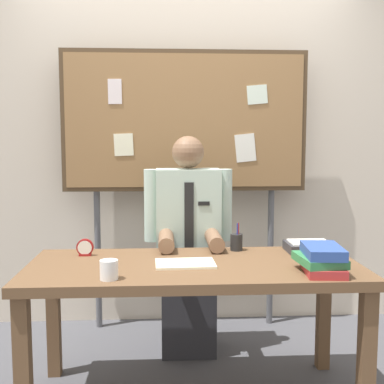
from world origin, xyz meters
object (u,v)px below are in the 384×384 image
at_px(person, 188,254).
at_px(book_stack, 322,259).
at_px(desk_clock, 85,248).
at_px(open_notebook, 185,264).
at_px(paper_tray, 309,247).
at_px(desk, 194,280).
at_px(bulletin_board, 185,125).
at_px(coffee_mug, 109,270).
at_px(pen_holder, 236,242).

relative_size(person, book_stack, 4.75).
bearing_deg(desk_clock, person, 33.07).
bearing_deg(book_stack, open_notebook, 163.74).
bearing_deg(paper_tray, open_notebook, -160.71).
xyz_separation_m(desk, open_notebook, (-0.05, -0.02, 0.09)).
xyz_separation_m(bulletin_board, open_notebook, (-0.05, -1.03, -0.73)).
relative_size(bulletin_board, book_stack, 6.80).
bearing_deg(book_stack, coffee_mug, -176.89).
xyz_separation_m(desk, desk_clock, (-0.58, 0.21, 0.13)).
height_order(desk, coffee_mug, coffee_mug).
xyz_separation_m(open_notebook, desk_clock, (-0.54, 0.23, 0.04)).
distance_m(open_notebook, desk_clock, 0.59).
height_order(open_notebook, pen_holder, pen_holder).
relative_size(person, open_notebook, 4.61).
height_order(desk_clock, pen_holder, pen_holder).
relative_size(person, coffee_mug, 15.43).
relative_size(bulletin_board, desk_clock, 21.35).
relative_size(person, pen_holder, 8.65).
xyz_separation_m(bulletin_board, desk_clock, (-0.58, -0.80, -0.69)).
relative_size(desk, coffee_mug, 18.96).
xyz_separation_m(book_stack, desk_clock, (-1.18, 0.41, -0.02)).
bearing_deg(desk, desk_clock, 160.56).
relative_size(coffee_mug, pen_holder, 0.56).
distance_m(desk, pen_holder, 0.41).
relative_size(desk_clock, paper_tray, 0.36).
bearing_deg(person, book_stack, -53.07).
relative_size(bulletin_board, pen_holder, 12.37).
xyz_separation_m(desk_clock, coffee_mug, (0.18, -0.47, 0.00)).
xyz_separation_m(person, coffee_mug, (-0.40, -0.85, 0.13)).
bearing_deg(book_stack, pen_holder, 124.27).
bearing_deg(coffee_mug, person, 64.56).
xyz_separation_m(coffee_mug, pen_holder, (0.67, 0.55, 0.00)).
bearing_deg(person, paper_tray, -28.01).
xyz_separation_m(person, open_notebook, (-0.05, -0.61, 0.09)).
bearing_deg(person, open_notebook, -94.36).
height_order(book_stack, open_notebook, book_stack).
distance_m(coffee_mug, pen_holder, 0.86).
bearing_deg(bulletin_board, open_notebook, -92.59).
height_order(desk_clock, coffee_mug, desk_clock).
bearing_deg(book_stack, bulletin_board, 116.19).
xyz_separation_m(open_notebook, pen_holder, (0.31, 0.31, 0.04)).
xyz_separation_m(book_stack, coffee_mug, (-1.00, -0.05, -0.02)).
bearing_deg(desk_clock, open_notebook, -22.80).
xyz_separation_m(person, paper_tray, (0.67, -0.36, 0.11)).
bearing_deg(person, bulletin_board, 89.99).
distance_m(book_stack, pen_holder, 0.60).
height_order(book_stack, paper_tray, book_stack).
bearing_deg(desk, open_notebook, -156.64).
height_order(book_stack, coffee_mug, book_stack).
bearing_deg(paper_tray, book_stack, -99.39).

